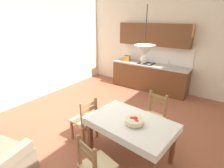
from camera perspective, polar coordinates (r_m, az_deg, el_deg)
ground_plane at (r=4.35m, az=-2.70°, el=-13.56°), size 5.82×6.61×0.10m
wall_back at (r=6.31m, az=14.94°, el=16.23°), size 5.82×0.12×3.95m
wall_left at (r=5.67m, az=-25.75°, el=14.49°), size 0.12×6.61×3.95m
kitchen_cabinetry at (r=6.22m, az=12.00°, el=5.90°), size 2.60×0.63×2.20m
dining_table at (r=3.16m, az=5.92°, el=-13.53°), size 1.52×1.06×0.75m
dining_chair_camera_side at (r=2.76m, az=-5.22°, el=-24.55°), size 0.50×0.50×0.93m
dining_chair_tv_side at (r=3.72m, az=-8.55°, el=-11.32°), size 0.46×0.46×0.93m
dining_chair_kitchen_side at (r=3.91m, az=12.95°, el=-9.96°), size 0.47×0.47×0.93m
fruit_bowl at (r=2.99m, az=7.06°, el=-11.53°), size 0.30×0.30×0.12m
pendant_lamp at (r=2.70m, az=10.31°, el=10.39°), size 0.32×0.32×0.80m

